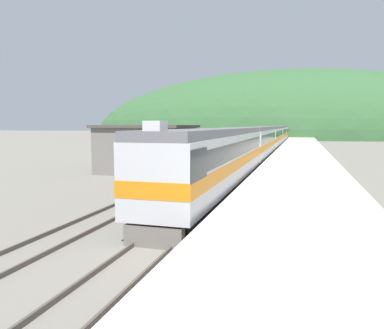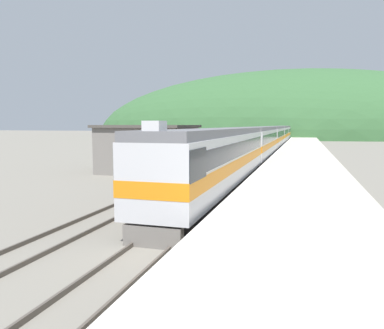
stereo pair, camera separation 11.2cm
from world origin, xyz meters
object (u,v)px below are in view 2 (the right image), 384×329
object	(u,v)px
carriage_third	(273,137)
express_train_lead_car	(218,159)
carriage_second	(259,143)
siding_train	(239,142)
carriage_fourth	(280,135)
carriage_fifth	(285,133)

from	to	relation	value
carriage_third	express_train_lead_car	bearing A→B (deg)	-90.00
carriage_third	carriage_second	bearing A→B (deg)	-90.00
carriage_third	siding_train	distance (m)	11.88
carriage_third	carriage_fourth	size ratio (longest dim) A/B	1.00
express_train_lead_car	carriage_fifth	xyz separation A→B (m)	(0.00, 81.58, -0.01)
carriage_third	carriage_fifth	size ratio (longest dim) A/B	1.00
carriage_fifth	siding_train	world-z (taller)	carriage_fifth
carriage_fourth	carriage_second	bearing A→B (deg)	-90.00
carriage_second	carriage_third	size ratio (longest dim) A/B	1.00
carriage_third	carriage_fifth	bearing A→B (deg)	90.00
carriage_second	carriage_fifth	distance (m)	60.06
carriage_third	siding_train	bearing A→B (deg)	-108.90
carriage_fifth	siding_train	bearing A→B (deg)	-94.29
siding_train	express_train_lead_car	bearing A→B (deg)	-82.77
carriage_second	carriage_third	xyz separation A→B (m)	(0.00, 20.02, 0.00)
express_train_lead_car	carriage_fifth	size ratio (longest dim) A/B	1.13
carriage_fourth	carriage_fifth	world-z (taller)	same
siding_train	carriage_second	bearing A→B (deg)	-66.35
carriage_third	carriage_fourth	bearing A→B (deg)	90.00
carriage_fourth	carriage_fifth	bearing A→B (deg)	90.00
express_train_lead_car	carriage_fifth	world-z (taller)	express_train_lead_car
carriage_third	carriage_fourth	distance (m)	20.02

